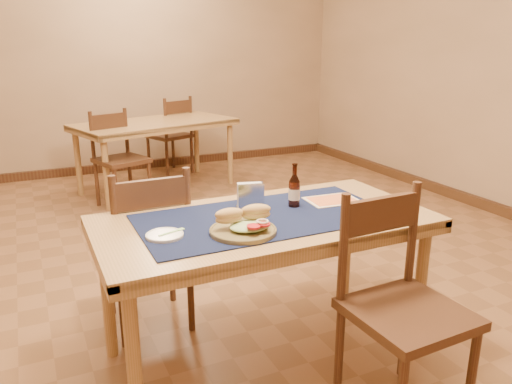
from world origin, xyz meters
name	(u,v)px	position (x,y,z in m)	size (l,w,h in m)	color
room	(205,70)	(0.00, 0.00, 1.40)	(6.04, 7.04, 2.84)	brown
main_table	(265,233)	(0.00, -0.80, 0.67)	(1.60, 0.80, 0.75)	#A37B4D
placemat	(265,217)	(0.00, -0.80, 0.75)	(1.20, 0.60, 0.01)	#10163C
baseboard	(211,281)	(0.00, 0.00, 0.05)	(6.00, 7.00, 0.10)	#432A18
back_table	(156,129)	(0.28, 2.46, 0.67)	(1.82, 1.26, 0.75)	#A37B4D
chair_main_far	(148,245)	(-0.46, -0.29, 0.49)	(0.44, 0.44, 0.94)	#432A18
chair_main_near	(401,304)	(0.35, -1.39, 0.50)	(0.47, 0.47, 0.97)	#432A18
chair_back_near	(119,157)	(-0.19, 2.04, 0.49)	(0.55, 0.55, 0.93)	#432A18
chair_back_far	(171,134)	(0.62, 3.05, 0.49)	(0.57, 0.57, 0.95)	#432A18
sandwich_plate	(245,226)	(-0.17, -0.95, 0.79)	(0.30, 0.30, 0.11)	brown
side_plate	(165,235)	(-0.50, -0.85, 0.76)	(0.16, 0.16, 0.01)	silver
fork	(173,231)	(-0.46, -0.84, 0.77)	(0.13, 0.05, 0.00)	#90D977
beer_bottle	(294,191)	(0.20, -0.72, 0.84)	(0.06, 0.06, 0.22)	#48190C
napkin_holder	(251,196)	(0.00, -0.64, 0.81)	(0.15, 0.08, 0.13)	silver
menu_card	(332,200)	(0.43, -0.73, 0.76)	(0.28, 0.22, 0.01)	beige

